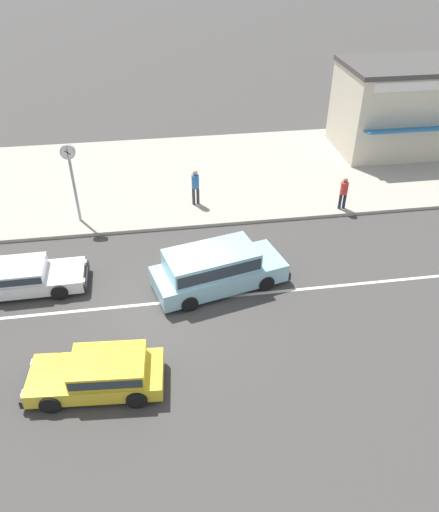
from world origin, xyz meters
TOP-DOWN VIEW (x-y plane):
  - ground_plane at (0.00, 0.00)m, footprint 160.00×160.00m
  - lane_centre_stripe at (0.00, 0.00)m, footprint 50.40×0.14m
  - kerb_strip at (0.00, 9.77)m, footprint 68.00×10.00m
  - sedan_white_0 at (-5.67, 1.55)m, footprint 4.59×1.83m
  - minivan_pale_blue_1 at (1.29, 0.68)m, footprint 5.20×2.98m
  - hatchback_yellow_3 at (-2.65, -3.49)m, footprint 4.07×1.99m
  - street_clock at (-4.00, 5.95)m, footprint 0.60×0.22m
  - pedestrian_mid_kerb at (1.21, 6.63)m, footprint 0.34×0.34m
  - pedestrian_by_shop at (7.77, 5.25)m, footprint 0.34×0.34m
  - shopfront_mid_block at (13.20, 11.47)m, footprint 6.98×5.18m

SIDE VIEW (x-z plane):
  - ground_plane at x=0.00m, z-range 0.00..0.00m
  - lane_centre_stripe at x=0.00m, z-range 0.00..0.01m
  - kerb_strip at x=0.00m, z-range 0.00..0.15m
  - sedan_white_0 at x=-5.67m, z-range 0.00..1.07m
  - hatchback_yellow_3 at x=-2.65m, z-range 0.04..1.14m
  - minivan_pale_blue_1 at x=1.29m, z-range 0.06..1.63m
  - pedestrian_by_shop at x=7.77m, z-range 0.27..1.80m
  - pedestrian_mid_kerb at x=1.21m, z-range 0.30..2.02m
  - shopfront_mid_block at x=13.20m, z-range 0.16..4.83m
  - street_clock at x=-4.00m, z-range 0.98..4.51m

